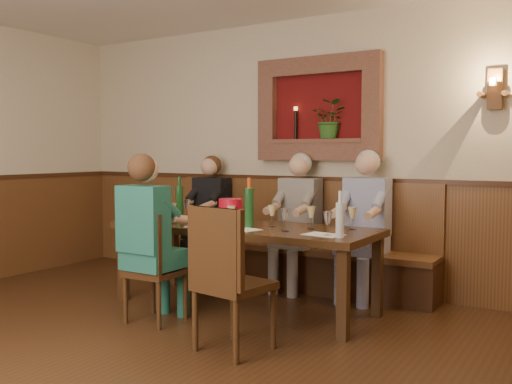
% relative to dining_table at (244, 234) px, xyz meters
% --- Properties ---
extents(ground_plane, '(6.00, 6.00, 0.00)m').
position_rel_dining_table_xyz_m(ground_plane, '(0.00, -1.85, -0.68)').
color(ground_plane, '#34210E').
rests_on(ground_plane, ground).
extents(room_shell, '(6.04, 6.04, 2.82)m').
position_rel_dining_table_xyz_m(room_shell, '(0.00, -1.85, 1.21)').
color(room_shell, '#C1B092').
rests_on(room_shell, ground).
extents(wainscoting, '(6.02, 6.02, 1.15)m').
position_rel_dining_table_xyz_m(wainscoting, '(0.00, -1.85, -0.09)').
color(wainscoting, '#553118').
rests_on(wainscoting, ground).
extents(wall_niche, '(1.36, 0.30, 1.06)m').
position_rel_dining_table_xyz_m(wall_niche, '(0.24, 1.09, 1.13)').
color(wall_niche, '#590C0D').
rests_on(wall_niche, ground).
extents(wall_sconce, '(0.25, 0.20, 0.35)m').
position_rel_dining_table_xyz_m(wall_sconce, '(1.90, 1.08, 1.27)').
color(wall_sconce, '#553118').
rests_on(wall_sconce, ground).
extents(dining_table, '(2.40, 0.90, 0.75)m').
position_rel_dining_table_xyz_m(dining_table, '(0.00, 0.00, 0.00)').
color(dining_table, '#35200F').
rests_on(dining_table, ground).
extents(bench, '(3.00, 0.45, 1.11)m').
position_rel_dining_table_xyz_m(bench, '(0.00, 0.94, -0.35)').
color(bench, '#381E0F').
rests_on(bench, ground).
extents(chair_near_left, '(0.42, 0.42, 0.92)m').
position_rel_dining_table_xyz_m(chair_near_left, '(-0.39, -0.75, -0.41)').
color(chair_near_left, '#35200F').
rests_on(chair_near_left, ground).
extents(chair_near_right, '(0.52, 0.52, 1.03)m').
position_rel_dining_table_xyz_m(chair_near_right, '(0.54, -0.98, -0.37)').
color(chair_near_right, '#35200F').
rests_on(chair_near_right, ground).
extents(person_bench_left, '(0.40, 0.48, 1.37)m').
position_rel_dining_table_xyz_m(person_bench_left, '(-1.03, 0.84, -0.11)').
color(person_bench_left, black).
rests_on(person_bench_left, ground).
extents(person_bench_mid, '(0.41, 0.50, 1.40)m').
position_rel_dining_table_xyz_m(person_bench_mid, '(0.09, 0.84, -0.10)').
color(person_bench_mid, '#625D5A').
rests_on(person_bench_mid, ground).
extents(person_bench_right, '(0.42, 0.52, 1.43)m').
position_rel_dining_table_xyz_m(person_bench_right, '(0.81, 0.84, -0.09)').
color(person_bench_right, navy).
rests_on(person_bench_right, ground).
extents(person_chair_front, '(0.41, 0.50, 1.39)m').
position_rel_dining_table_xyz_m(person_chair_front, '(-0.40, -0.78, -0.10)').
color(person_chair_front, '#1B5960').
rests_on(person_chair_front, ground).
extents(spittoon_bucket, '(0.25, 0.25, 0.24)m').
position_rel_dining_table_xyz_m(spittoon_bucket, '(-0.09, -0.07, 0.20)').
color(spittoon_bucket, red).
rests_on(spittoon_bucket, dining_table).
extents(wine_bottle_green_a, '(0.09, 0.09, 0.43)m').
position_rel_dining_table_xyz_m(wine_bottle_green_a, '(0.12, -0.09, 0.26)').
color(wine_bottle_green_a, '#19471E').
rests_on(wine_bottle_green_a, dining_table).
extents(wine_bottle_green_b, '(0.10, 0.10, 0.42)m').
position_rel_dining_table_xyz_m(wine_bottle_green_b, '(-0.75, 0.02, 0.25)').
color(wine_bottle_green_b, '#19471E').
rests_on(wine_bottle_green_b, dining_table).
extents(water_bottle, '(0.07, 0.07, 0.36)m').
position_rel_dining_table_xyz_m(water_bottle, '(1.03, -0.23, 0.22)').
color(water_bottle, silver).
rests_on(water_bottle, dining_table).
extents(tasting_sheet_a, '(0.35, 0.28, 0.00)m').
position_rel_dining_table_xyz_m(tasting_sheet_a, '(-0.96, -0.17, 0.08)').
color(tasting_sheet_a, white).
rests_on(tasting_sheet_a, dining_table).
extents(tasting_sheet_b, '(0.32, 0.26, 0.00)m').
position_rel_dining_table_xyz_m(tasting_sheet_b, '(0.15, -0.23, 0.08)').
color(tasting_sheet_b, white).
rests_on(tasting_sheet_b, dining_table).
extents(tasting_sheet_c, '(0.32, 0.25, 0.00)m').
position_rel_dining_table_xyz_m(tasting_sheet_c, '(0.86, -0.16, 0.08)').
color(tasting_sheet_c, white).
rests_on(tasting_sheet_c, dining_table).
extents(tasting_sheet_d, '(0.29, 0.24, 0.00)m').
position_rel_dining_table_xyz_m(tasting_sheet_d, '(-0.28, -0.28, 0.08)').
color(tasting_sheet_d, white).
rests_on(tasting_sheet_d, dining_table).
extents(wine_glass_0, '(0.08, 0.08, 0.19)m').
position_rel_dining_table_xyz_m(wine_glass_0, '(-0.98, -0.20, 0.17)').
color(wine_glass_0, '#D9C581').
rests_on(wine_glass_0, dining_table).
extents(wine_glass_1, '(0.08, 0.08, 0.19)m').
position_rel_dining_table_xyz_m(wine_glass_1, '(-0.72, 0.10, 0.17)').
color(wine_glass_1, white).
rests_on(wine_glass_1, dining_table).
extents(wine_glass_2, '(0.08, 0.08, 0.19)m').
position_rel_dining_table_xyz_m(wine_glass_2, '(-0.62, -0.24, 0.17)').
color(wine_glass_2, '#D9C581').
rests_on(wine_glass_2, dining_table).
extents(wine_glass_3, '(0.08, 0.08, 0.19)m').
position_rel_dining_table_xyz_m(wine_glass_3, '(-0.22, 0.10, 0.17)').
color(wine_glass_3, white).
rests_on(wine_glass_3, dining_table).
extents(wine_glass_4, '(0.08, 0.08, 0.19)m').
position_rel_dining_table_xyz_m(wine_glass_4, '(-0.01, -0.19, 0.17)').
color(wine_glass_4, '#D9C581').
rests_on(wine_glass_4, dining_table).
extents(wine_glass_5, '(0.08, 0.08, 0.19)m').
position_rel_dining_table_xyz_m(wine_glass_5, '(0.26, 0.06, 0.17)').
color(wine_glass_5, '#D9C581').
rests_on(wine_glass_5, dining_table).
extents(wine_glass_6, '(0.08, 0.08, 0.19)m').
position_rel_dining_table_xyz_m(wine_glass_6, '(0.50, -0.14, 0.17)').
color(wine_glass_6, white).
rests_on(wine_glass_6, dining_table).
extents(wine_glass_7, '(0.08, 0.08, 0.19)m').
position_rel_dining_table_xyz_m(wine_glass_7, '(0.62, 0.10, 0.17)').
color(wine_glass_7, '#D9C581').
rests_on(wine_glass_7, dining_table).
extents(wine_glass_8, '(0.08, 0.08, 0.19)m').
position_rel_dining_table_xyz_m(wine_glass_8, '(0.91, -0.19, 0.17)').
color(wine_glass_8, white).
rests_on(wine_glass_8, dining_table).
extents(wine_glass_9, '(0.08, 0.08, 0.19)m').
position_rel_dining_table_xyz_m(wine_glass_9, '(-0.22, -0.36, 0.17)').
color(wine_glass_9, '#D9C581').
rests_on(wine_glass_9, dining_table).
extents(wine_glass_10, '(0.08, 0.08, 0.19)m').
position_rel_dining_table_xyz_m(wine_glass_10, '(-1.06, 0.21, 0.17)').
color(wine_glass_10, white).
rests_on(wine_glass_10, dining_table).
extents(wine_glass_11, '(0.08, 0.08, 0.19)m').
position_rel_dining_table_xyz_m(wine_glass_11, '(0.93, 0.25, 0.17)').
color(wine_glass_11, '#D9C581').
rests_on(wine_glass_11, dining_table).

